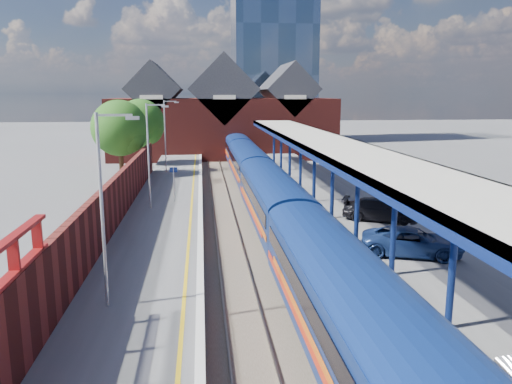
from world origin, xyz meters
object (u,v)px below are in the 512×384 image
train (258,176)px  platform_sign (174,178)px  lamp_post_b (105,199)px  parked_car_blue (412,242)px  lamp_post_c (150,149)px  lamp_post_d (166,132)px  parked_car_dark (380,210)px

train → platform_sign: platform_sign is taller
lamp_post_b → parked_car_blue: 14.44m
lamp_post_c → platform_sign: size_ratio=2.80×
train → parked_car_blue: size_ratio=13.95×
lamp_post_d → parked_car_blue: bearing=-64.2°
parked_car_blue → train: bearing=37.2°
lamp_post_c → lamp_post_d: size_ratio=1.00×
train → platform_sign: bearing=-150.2°
lamp_post_c → platform_sign: 3.34m
platform_sign → parked_car_dark: size_ratio=0.55×
lamp_post_d → platform_sign: bearing=-84.4°
lamp_post_b → parked_car_dark: (14.16, 11.08, -3.33)m
lamp_post_b → lamp_post_c: (0.00, 16.00, 0.00)m
platform_sign → parked_car_blue: bearing=-48.5°
lamp_post_b → platform_sign: size_ratio=2.80×
platform_sign → parked_car_blue: platform_sign is taller
lamp_post_b → lamp_post_c: bearing=90.0°
lamp_post_b → parked_car_dark: size_ratio=1.53×
train → lamp_post_b: lamp_post_b is taller
train → lamp_post_d: bearing=127.4°
train → parked_car_dark: train is taller
lamp_post_c → parked_car_blue: (13.32, -11.53, -3.34)m
parked_car_dark → parked_car_blue: size_ratio=0.97×
lamp_post_d → parked_car_blue: size_ratio=1.48×
platform_sign → parked_car_blue: (11.96, -13.53, -1.03)m
lamp_post_c → parked_car_dark: (14.16, -4.92, -3.33)m
lamp_post_b → lamp_post_c: size_ratio=1.00×
lamp_post_b → lamp_post_d: size_ratio=1.00×
parked_car_blue → lamp_post_c: bearing=68.8°
train → lamp_post_d: (-7.86, 10.28, 2.87)m
train → lamp_post_c: (-7.86, -5.72, 2.87)m
platform_sign → lamp_post_c: bearing=-124.3°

